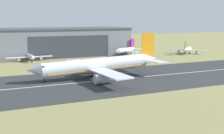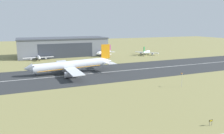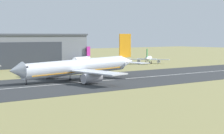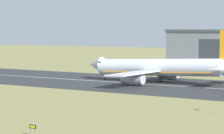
# 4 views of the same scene
# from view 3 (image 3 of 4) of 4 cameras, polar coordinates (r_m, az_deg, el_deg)

# --- Properties ---
(runway_strip) EXTENTS (458.76, 47.16, 0.06)m
(runway_strip) POSITION_cam_3_polar(r_m,az_deg,el_deg) (160.12, 2.64, -1.48)
(runway_strip) COLOR #2B2D30
(runway_strip) RESTS_ON ground_plane
(runway_centreline) EXTENTS (412.88, 0.70, 0.01)m
(runway_centreline) POSITION_cam_3_polar(r_m,az_deg,el_deg) (160.11, 2.64, -1.47)
(runway_centreline) COLOR silver
(runway_centreline) RESTS_ON runway_strip
(hangar_building) EXTENTS (78.54, 32.31, 16.49)m
(hangar_building) POSITION_cam_3_polar(r_m,az_deg,el_deg) (222.73, -13.82, 2.13)
(hangar_building) COLOR slate
(hangar_building) RESTS_ON ground_plane
(airplane_landing) EXTENTS (52.27, 48.77, 16.32)m
(airplane_landing) POSITION_cam_3_polar(r_m,az_deg,el_deg) (151.47, -4.61, -0.06)
(airplane_landing) COLOR silver
(airplane_landing) RESTS_ON ground_plane
(airplane_parked_west) EXTENTS (18.28, 19.31, 8.33)m
(airplane_parked_west) POSITION_cam_3_polar(r_m,az_deg,el_deg) (243.51, 4.79, 1.06)
(airplane_parked_west) COLOR silver
(airplane_parked_west) RESTS_ON ground_plane
(airplane_parked_centre) EXTENTS (19.44, 18.36, 9.84)m
(airplane_parked_centre) POSITION_cam_3_polar(r_m,az_deg,el_deg) (223.60, -4.03, 0.94)
(airplane_parked_centre) COLOR silver
(airplane_parked_centre) RESTS_ON ground_plane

